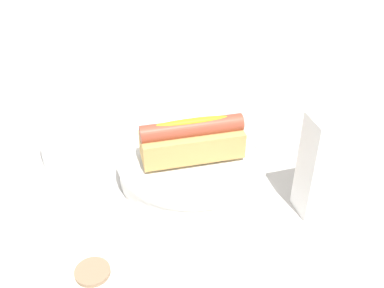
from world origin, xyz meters
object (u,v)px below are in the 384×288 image
Objects in this scene: serving_bowl at (192,164)px; napkin_box at (342,162)px; hotdog_front at (192,140)px; water_glass at (62,142)px.

napkin_box is at bearing 159.04° from serving_bowl.
hotdog_front is 1.74× the size of water_glass.
napkin_box is at bearing 164.24° from water_glass.
water_glass is at bearing -10.34° from hotdog_front.
water_glass is 0.60× the size of napkin_box.
napkin_box reaches higher than hotdog_front.
napkin_box is (-0.39, 0.11, 0.03)m from water_glass.
napkin_box is at bearing 159.04° from hotdog_front.
hotdog_front is 0.20m from water_glass.
water_glass is at bearing -10.34° from serving_bowl.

